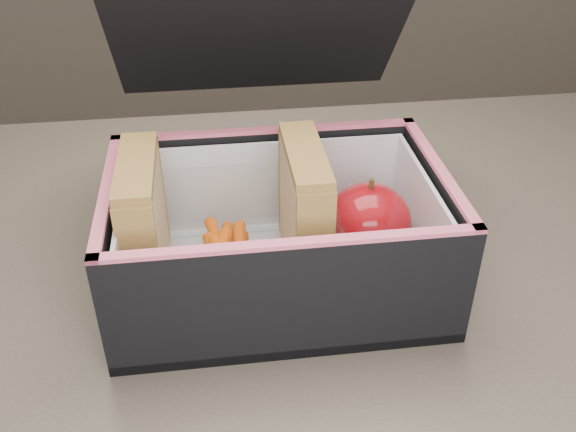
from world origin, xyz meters
The scene contains 8 objects.
kitchen_table centered at (0.00, 0.00, 0.66)m, with size 1.20×0.80×0.75m.
lunch_bag centered at (-0.08, 0.04, 0.81)m, with size 0.28×0.30×0.25m.
plastic_tub centered at (-0.12, 0.03, 0.80)m, with size 0.18×0.13×0.07m, color white, non-canonical shape.
sandwich_left centered at (-0.19, 0.03, 0.82)m, with size 0.03×0.10×0.12m.
sandwich_right centered at (-0.05, 0.03, 0.82)m, with size 0.03×0.11×0.12m.
carrot_sticks centered at (-0.12, 0.03, 0.78)m, with size 0.04×0.14×0.03m.
paper_napkin centered at (0.00, 0.04, 0.77)m, with size 0.07×0.08×0.01m, color white.
red_apple centered at (0.00, 0.04, 0.81)m, with size 0.07×0.07×0.08m.
Camera 1 is at (-0.13, -0.41, 1.12)m, focal length 40.00 mm.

